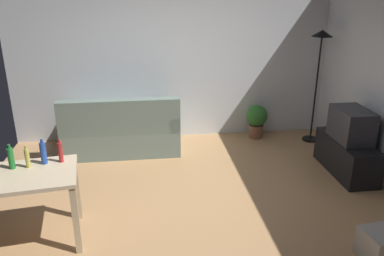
% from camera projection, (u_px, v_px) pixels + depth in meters
% --- Properties ---
extents(ground_plane, '(5.20, 4.40, 0.02)m').
position_uv_depth(ground_plane, '(189.00, 201.00, 4.76)').
color(ground_plane, tan).
extents(wall_rear, '(5.20, 0.10, 2.70)m').
position_uv_depth(wall_rear, '(173.00, 57.00, 6.32)').
color(wall_rear, silver).
rests_on(wall_rear, ground_plane).
extents(couch, '(1.75, 0.84, 0.92)m').
position_uv_depth(couch, '(122.00, 133.00, 6.02)').
color(couch, slate).
rests_on(couch, ground_plane).
extents(tv_stand, '(0.44, 1.10, 0.48)m').
position_uv_depth(tv_stand, '(347.00, 156.00, 5.38)').
color(tv_stand, black).
rests_on(tv_stand, ground_plane).
extents(tv, '(0.41, 0.60, 0.44)m').
position_uv_depth(tv, '(352.00, 125.00, 5.22)').
color(tv, '#2D2D33').
rests_on(tv, tv_stand).
extents(torchiere_lamp, '(0.32, 0.32, 1.81)m').
position_uv_depth(torchiere_lamp, '(320.00, 56.00, 6.06)').
color(torchiere_lamp, black).
rests_on(torchiere_lamp, ground_plane).
extents(desk, '(1.28, 0.85, 0.76)m').
position_uv_depth(desk, '(13.00, 185.00, 3.77)').
color(desk, '#C6B28E').
rests_on(desk, ground_plane).
extents(potted_plant, '(0.36, 0.36, 0.57)m').
position_uv_depth(potted_plant, '(257.00, 119.00, 6.56)').
color(potted_plant, brown).
rests_on(potted_plant, ground_plane).
extents(bottle_green, '(0.06, 0.06, 0.26)m').
position_uv_depth(bottle_green, '(11.00, 158.00, 3.83)').
color(bottle_green, '#1E722D').
rests_on(bottle_green, desk).
extents(bottle_squat, '(0.05, 0.05, 0.24)m').
position_uv_depth(bottle_squat, '(27.00, 158.00, 3.86)').
color(bottle_squat, '#BCB24C').
rests_on(bottle_squat, desk).
extents(bottle_blue, '(0.06, 0.06, 0.27)m').
position_uv_depth(bottle_blue, '(43.00, 153.00, 3.94)').
color(bottle_blue, '#2347A3').
rests_on(bottle_blue, desk).
extents(bottle_red, '(0.05, 0.05, 0.25)m').
position_uv_depth(bottle_red, '(60.00, 152.00, 3.98)').
color(bottle_red, '#AD2323').
rests_on(bottle_red, desk).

